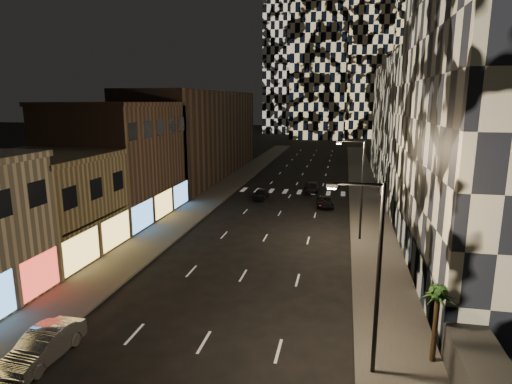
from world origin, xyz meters
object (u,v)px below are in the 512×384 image
at_px(streetlight_near, 373,266).
at_px(car_dark_oncoming, 312,187).
at_px(car_dark_midlane, 261,194).
at_px(palm_tree, 438,300).
at_px(car_silver_parked, 43,346).
at_px(streetlight_far, 360,183).
at_px(car_dark_rightlane, 325,202).

bearing_deg(streetlight_near, car_dark_oncoming, 97.96).
height_order(car_dark_midlane, palm_tree, palm_tree).
height_order(streetlight_near, car_silver_parked, streetlight_near).
distance_m(car_silver_parked, car_dark_midlane, 36.89).
height_order(streetlight_far, car_dark_rightlane, streetlight_far).
bearing_deg(car_dark_midlane, car_dark_oncoming, 44.86).
relative_size(car_dark_rightlane, palm_tree, 1.10).
xyz_separation_m(car_silver_parked, car_dark_rightlane, (12.11, 34.14, -0.18)).
bearing_deg(streetlight_near, car_dark_rightlane, 96.13).
xyz_separation_m(car_silver_parked, car_dark_oncoming, (9.92, 42.39, -0.03)).
xyz_separation_m(car_silver_parked, car_dark_midlane, (3.70, 36.71, -0.10)).
height_order(streetlight_far, palm_tree, streetlight_far).
relative_size(streetlight_far, palm_tree, 2.32).
xyz_separation_m(streetlight_near, car_dark_rightlane, (-3.44, 32.04, -4.76)).
height_order(streetlight_near, palm_tree, streetlight_near).
bearing_deg(car_silver_parked, car_dark_rightlane, 72.07).
relative_size(streetlight_near, palm_tree, 2.32).
xyz_separation_m(streetlight_far, car_silver_parked, (-15.55, -22.10, -4.58)).
relative_size(streetlight_near, car_dark_oncoming, 1.74).
height_order(streetlight_near, car_dark_oncoming, streetlight_near).
xyz_separation_m(car_dark_oncoming, car_dark_rightlane, (2.19, -8.25, -0.16)).
bearing_deg(car_silver_parked, palm_tree, 12.50).
distance_m(car_silver_parked, car_dark_rightlane, 36.23).
distance_m(car_dark_oncoming, palm_tree, 39.86).
bearing_deg(car_dark_rightlane, car_dark_oncoming, 101.05).
relative_size(car_silver_parked, palm_tree, 1.21).
bearing_deg(streetlight_far, palm_tree, -80.36).
relative_size(streetlight_near, streetlight_far, 1.00).
height_order(car_silver_parked, palm_tree, palm_tree).
height_order(car_silver_parked, car_dark_rightlane, car_silver_parked).
bearing_deg(streetlight_far, car_dark_rightlane, 105.96).
bearing_deg(streetlight_far, car_silver_parked, -125.13).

